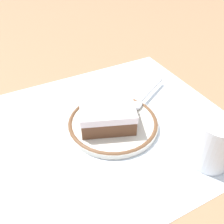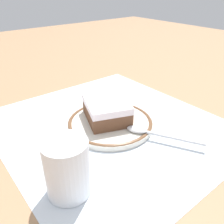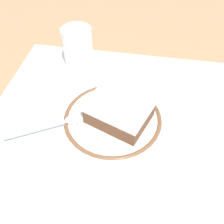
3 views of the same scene
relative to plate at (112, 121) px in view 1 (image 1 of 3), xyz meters
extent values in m
plane|color=#9E7551|center=(0.00, 0.00, -0.01)|extent=(2.40, 2.40, 0.00)
cube|color=silver|center=(0.00, 0.00, -0.01)|extent=(0.46, 0.42, 0.00)
cylinder|color=silver|center=(0.00, 0.00, 0.00)|extent=(0.17, 0.17, 0.01)
torus|color=brown|center=(0.00, 0.00, 0.00)|extent=(0.17, 0.17, 0.01)
cube|color=brown|center=(0.01, 0.01, 0.02)|extent=(0.12, 0.11, 0.03)
cube|color=white|center=(0.01, 0.01, 0.04)|extent=(0.12, 0.11, 0.01)
ellipsoid|color=silver|center=(-0.06, -0.01, 0.01)|extent=(0.05, 0.04, 0.01)
cylinder|color=silver|center=(-0.12, -0.05, 0.01)|extent=(0.10, 0.06, 0.01)
cylinder|color=white|center=(-0.10, 0.16, 0.04)|extent=(0.06, 0.06, 0.08)
cylinder|color=brown|center=(-0.10, 0.16, 0.01)|extent=(0.05, 0.05, 0.04)
camera|label=1|loc=(0.17, 0.33, 0.33)|focal=40.43mm
camera|label=2|loc=(-0.33, 0.26, 0.26)|focal=38.12mm
camera|label=3|loc=(0.05, -0.28, 0.34)|focal=40.35mm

